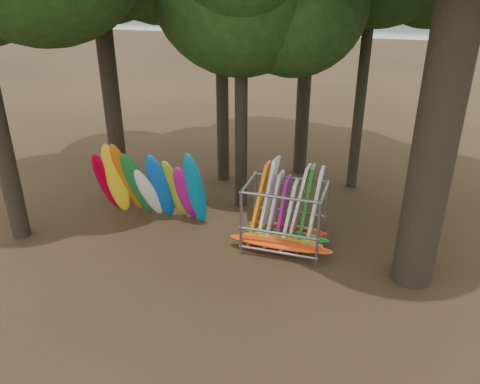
% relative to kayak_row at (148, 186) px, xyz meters
% --- Properties ---
extents(ground, '(120.00, 120.00, 0.00)m').
position_rel_kayak_row_xyz_m(ground, '(3.67, -1.13, -1.35)').
color(ground, '#47331E').
rests_on(ground, ground).
extents(lake, '(160.00, 160.00, 0.00)m').
position_rel_kayak_row_xyz_m(lake, '(3.67, 58.87, -1.35)').
color(lake, gray).
rests_on(lake, ground).
extents(far_shore, '(160.00, 4.00, 4.00)m').
position_rel_kayak_row_xyz_m(far_shore, '(3.67, 108.87, 0.65)').
color(far_shore, black).
rests_on(far_shore, ground).
extents(kayak_row, '(4.19, 1.80, 3.12)m').
position_rel_kayak_row_xyz_m(kayak_row, '(0.00, 0.00, 0.00)').
color(kayak_row, '#AE0022').
rests_on(kayak_row, ground).
extents(storage_rack, '(3.23, 1.57, 2.89)m').
position_rel_kayak_row_xyz_m(storage_rack, '(4.83, -0.35, -0.34)').
color(storage_rack, slate).
rests_on(storage_rack, ground).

